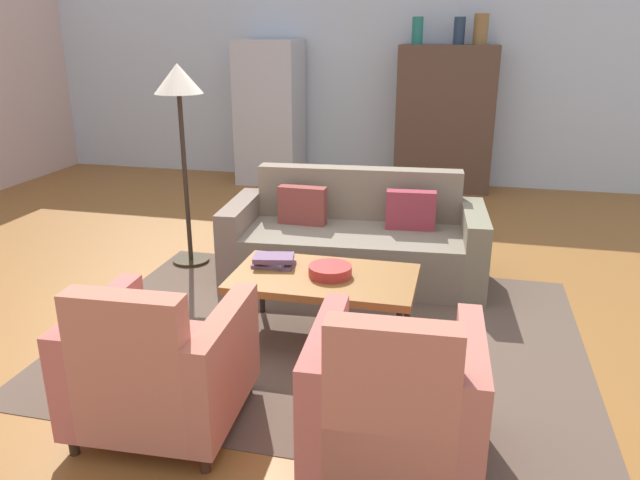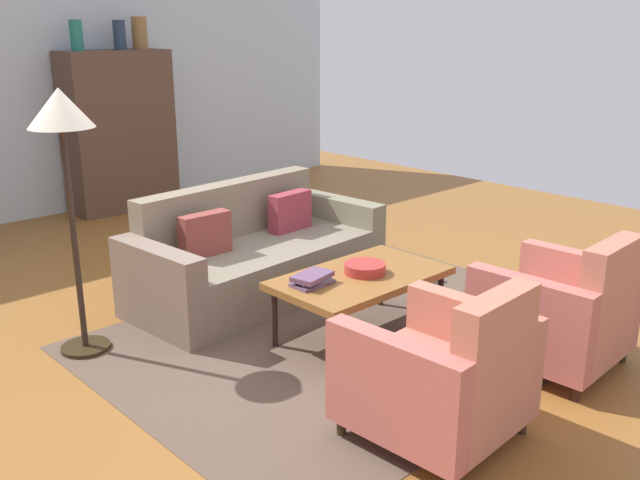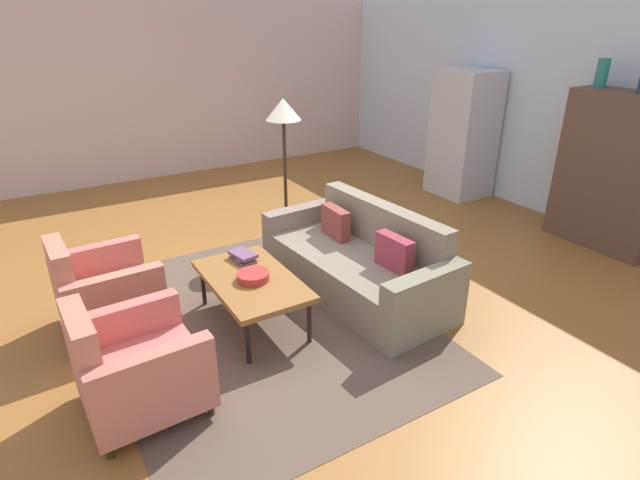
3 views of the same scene
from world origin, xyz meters
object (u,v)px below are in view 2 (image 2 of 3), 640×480
Objects in this scene: fruit_bowl at (365,268)px; vase_round at (119,35)px; armchair_right at (563,315)px; floor_lamp at (63,134)px; coffee_table at (361,280)px; vase_tall at (76,35)px; vase_small at (140,33)px; armchair_left at (445,380)px; cabinet at (119,131)px; couch at (252,258)px; book_stack at (312,279)px.

vase_round reaches higher than fruit_bowl.
floor_lamp reaches higher than armchair_right.
armchair_right is (0.60, -1.17, -0.08)m from coffee_table.
coffee_table is at bearing -92.14° from vase_tall.
fruit_bowl is 0.80× the size of vase_small.
vase_tall is (0.76, 5.51, 1.62)m from armchair_left.
coffee_table is at bearing -98.67° from vase_round.
fruit_bowl is at bearing -96.83° from cabinet.
armchair_left is 2.77× the size of vase_round.
book_stack is at bearing 67.56° from couch.
armchair_left is 5.88m from vase_round.
vase_tall reaches higher than armchair_right.
book_stack reaches higher than coffee_table.
book_stack is 0.93× the size of vase_tall.
book_stack is (-0.41, 0.08, 0.00)m from fruit_bowl.
vase_small is 4.05m from floor_lamp.
vase_round is at bearing 81.33° from coffee_table.
cabinet is at bearing 0.68° from vase_tall.
couch is 7.27× the size of book_stack.
cabinet reaches higher than floor_lamp.
coffee_table is 4.41m from cabinet.
vase_tall is at bearing 180.00° from vase_small.
vase_tall reaches higher than fruit_bowl.
cabinet is at bearing 75.37° from armchair_left.
vase_small reaches higher than coffee_table.
floor_lamp is (-0.88, 2.28, 1.10)m from armchair_left.
armchair_left is 3.10× the size of fruit_bowl.
fruit_bowl is at bearing -36.16° from floor_lamp.
cabinet is at bearing 83.17° from fruit_bowl.
floor_lamp is at bearing 108.46° from armchair_left.
floor_lamp is (-2.04, -3.23, 0.54)m from cabinet.
vase_small is (0.25, 0.00, 0.02)m from vase_round.
floor_lamp is (-1.48, -0.07, 1.16)m from couch.
cabinet reaches higher than armchair_left.
vase_round reaches higher than floor_lamp.
vase_round is (0.67, 3.15, 1.67)m from couch.
vase_round is at bearing 180.00° from vase_small.
vase_small is (0.91, 4.34, 1.56)m from coffee_table.
floor_lamp is (-1.48, 1.11, 1.03)m from coffee_table.
fruit_bowl is at bearing 112.98° from armchair_right.
armchair_right is at bearing -90.61° from vase_round.
vase_round is 0.18× the size of floor_lamp.
couch is 1.88m from floor_lamp.
book_stack is 1.79m from floor_lamp.
armchair_left is 2.96× the size of book_stack.
armchair_left is 1.28m from book_stack.
couch is 1.20× the size of cabinet.
floor_lamp is at bearing -116.99° from vase_tall.
vase_tall is at bearing 82.89° from book_stack.
cabinet is (-0.04, 5.51, 0.56)m from armchair_right.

